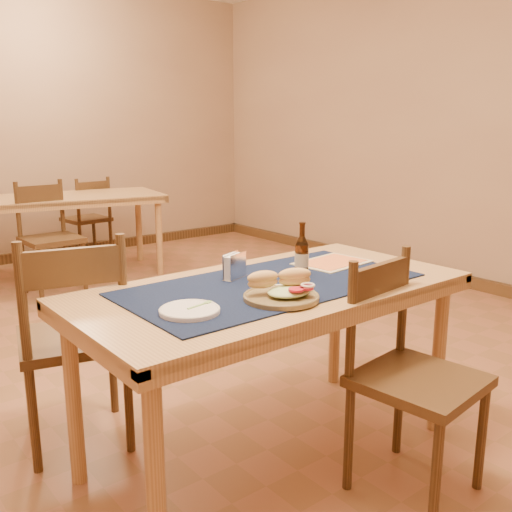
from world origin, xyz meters
TOP-DOWN VIEW (x-y plane):
  - room at (0.00, 0.00)m, footprint 6.04×7.04m
  - main_table at (0.00, -0.80)m, footprint 1.60×0.80m
  - placemat at (0.00, -0.80)m, footprint 1.20×0.60m
  - baseboard at (0.00, 0.00)m, footprint 6.00×7.00m
  - back_table at (0.46, 2.58)m, footprint 1.72×1.08m
  - chair_main_far at (-0.61, -0.22)m, footprint 0.54×0.54m
  - chair_main_near at (0.27, -1.29)m, footprint 0.46×0.46m
  - chair_back_near at (0.12, 2.17)m, footprint 0.44×0.44m
  - chair_back_far at (0.83, 3.08)m, footprint 0.44×0.44m
  - sandwich_plate at (-0.10, -0.99)m, footprint 0.28×0.28m
  - side_plate at (-0.45, -0.91)m, footprint 0.21×0.21m
  - fork at (-0.40, -0.89)m, footprint 0.11×0.04m
  - beer_bottle at (0.19, -0.78)m, footprint 0.06×0.06m
  - napkin_holder at (-0.07, -0.65)m, footprint 0.13×0.08m
  - menu_card at (0.44, -0.71)m, footprint 0.35×0.27m

SIDE VIEW (x-z plane):
  - baseboard at x=0.00m, z-range 0.00..0.10m
  - chair_back_far at x=0.83m, z-range 0.02..0.88m
  - chair_main_near at x=0.27m, z-range 0.02..0.92m
  - chair_back_near at x=0.12m, z-range 0.02..0.94m
  - chair_main_far at x=-0.61m, z-range 0.02..0.98m
  - main_table at x=0.00m, z-range 0.29..1.04m
  - back_table at x=0.46m, z-range 0.29..1.04m
  - placemat at x=0.00m, z-range 0.75..0.76m
  - menu_card at x=0.44m, z-range 0.76..0.76m
  - side_plate at x=-0.45m, z-range 0.76..0.77m
  - fork at x=-0.40m, z-range 0.77..0.77m
  - sandwich_plate at x=-0.10m, z-range 0.73..0.84m
  - napkin_holder at x=-0.07m, z-range 0.75..0.86m
  - beer_bottle at x=0.19m, z-range 0.73..0.95m
  - room at x=0.00m, z-range -0.02..2.82m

